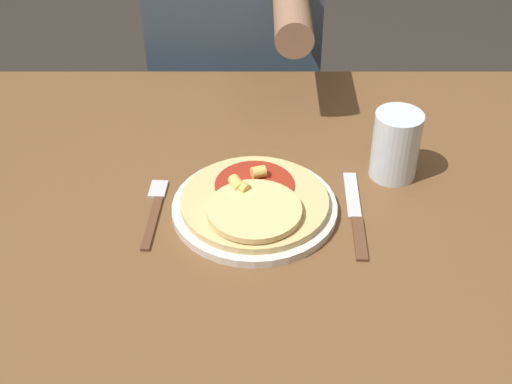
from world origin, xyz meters
TOP-DOWN VIEW (x-y plane):
  - dining_table at (0.00, 0.00)m, footprint 1.18×0.92m
  - plate at (0.02, -0.01)m, footprint 0.27×0.27m
  - pizza at (0.02, -0.02)m, footprint 0.24×0.24m
  - fork at (-0.14, -0.01)m, footprint 0.03×0.18m
  - knife at (0.19, -0.03)m, footprint 0.03×0.22m
  - drinking_glass at (0.26, 0.09)m, footprint 0.08×0.08m
  - person_diner at (-0.02, 0.64)m, footprint 0.39×0.52m

SIDE VIEW (x-z plane):
  - dining_table at x=0.00m, z-range 0.26..0.99m
  - person_diner at x=-0.02m, z-range 0.10..1.32m
  - fork at x=-0.14m, z-range 0.73..0.73m
  - knife at x=0.19m, z-range 0.73..0.73m
  - plate at x=0.02m, z-range 0.73..0.74m
  - pizza at x=0.02m, z-range 0.74..0.77m
  - drinking_glass at x=0.26m, z-range 0.73..0.85m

